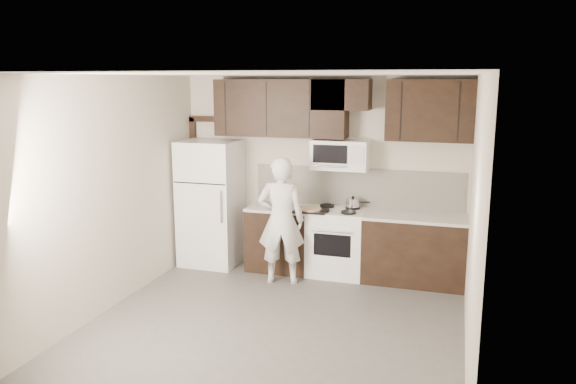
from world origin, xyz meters
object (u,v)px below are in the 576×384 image
at_px(person, 281,221).
at_px(refrigerator, 211,203).
at_px(stove, 337,242).
at_px(microwave, 340,155).

bearing_deg(person, refrigerator, -33.93).
bearing_deg(stove, microwave, 90.10).
distance_m(microwave, refrigerator, 2.00).
xyz_separation_m(microwave, refrigerator, (-1.85, -0.17, -0.75)).
relative_size(microwave, refrigerator, 0.42).
xyz_separation_m(stove, microwave, (-0.00, 0.12, 1.19)).
xyz_separation_m(microwave, person, (-0.64, -0.63, -0.81)).
bearing_deg(refrigerator, microwave, 5.15).
height_order(microwave, refrigerator, microwave).
distance_m(microwave, person, 1.21).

